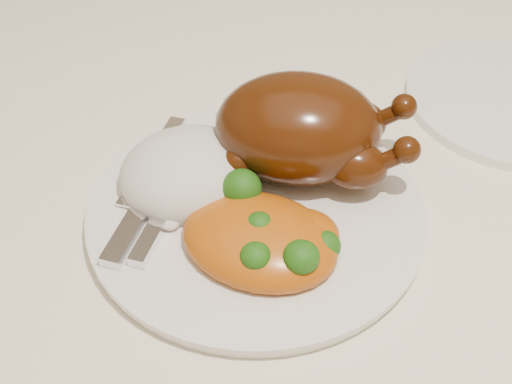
# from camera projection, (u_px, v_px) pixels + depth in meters

# --- Properties ---
(dining_table) EXTENTS (1.60, 0.90, 0.76)m
(dining_table) POSITION_uv_depth(u_px,v_px,m) (396.00, 271.00, 0.73)
(dining_table) COLOR brown
(dining_table) RESTS_ON floor
(tablecloth) EXTENTS (1.73, 1.03, 0.18)m
(tablecloth) POSITION_uv_depth(u_px,v_px,m) (406.00, 221.00, 0.68)
(tablecloth) COLOR white
(tablecloth) RESTS_ON dining_table
(dinner_plate) EXTENTS (0.38, 0.38, 0.01)m
(dinner_plate) POSITION_uv_depth(u_px,v_px,m) (256.00, 213.00, 0.64)
(dinner_plate) COLOR white
(dinner_plate) RESTS_ON tablecloth
(roast_chicken) EXTENTS (0.18, 0.12, 0.10)m
(roast_chicken) POSITION_uv_depth(u_px,v_px,m) (303.00, 129.00, 0.64)
(roast_chicken) COLOR #441A07
(roast_chicken) RESTS_ON dinner_plate
(rice_mound) EXTENTS (0.16, 0.16, 0.07)m
(rice_mound) POSITION_uv_depth(u_px,v_px,m) (190.00, 174.00, 0.65)
(rice_mound) COLOR white
(rice_mound) RESTS_ON dinner_plate
(mac_and_cheese) EXTENTS (0.16, 0.14, 0.06)m
(mac_and_cheese) POSITION_uv_depth(u_px,v_px,m) (266.00, 237.00, 0.59)
(mac_and_cheese) COLOR #C0520C
(mac_and_cheese) RESTS_ON dinner_plate
(cutlery) EXTENTS (0.06, 0.20, 0.01)m
(cutlery) POSITION_uv_depth(u_px,v_px,m) (149.00, 205.00, 0.63)
(cutlery) COLOR silver
(cutlery) RESTS_ON dinner_plate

